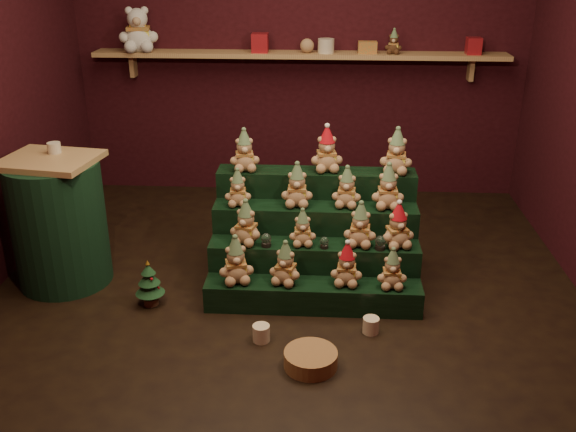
# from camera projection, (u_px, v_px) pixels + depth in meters

# --- Properties ---
(ground) EXTENTS (4.00, 4.00, 0.00)m
(ground) POSITION_uv_depth(u_px,v_px,m) (286.00, 293.00, 4.37)
(ground) COLOR black
(ground) RESTS_ON ground
(back_wall) EXTENTS (4.00, 0.10, 2.80)m
(back_wall) POSITION_uv_depth(u_px,v_px,m) (300.00, 40.00, 5.70)
(back_wall) COLOR black
(back_wall) RESTS_ON ground
(front_wall) EXTENTS (4.00, 0.10, 2.80)m
(front_wall) POSITION_uv_depth(u_px,v_px,m) (244.00, 232.00, 1.94)
(front_wall) COLOR black
(front_wall) RESTS_ON ground
(back_shelf) EXTENTS (3.60, 0.26, 0.24)m
(back_shelf) POSITION_uv_depth(u_px,v_px,m) (299.00, 55.00, 5.58)
(back_shelf) COLOR tan
(back_shelf) RESTS_ON ground
(riser_tier_front) EXTENTS (1.40, 0.22, 0.18)m
(riser_tier_front) POSITION_uv_depth(u_px,v_px,m) (313.00, 296.00, 4.16)
(riser_tier_front) COLOR black
(riser_tier_front) RESTS_ON ground
(riser_tier_midfront) EXTENTS (1.40, 0.22, 0.36)m
(riser_tier_midfront) POSITION_uv_depth(u_px,v_px,m) (314.00, 268.00, 4.33)
(riser_tier_midfront) COLOR black
(riser_tier_midfront) RESTS_ON ground
(riser_tier_midback) EXTENTS (1.40, 0.22, 0.54)m
(riser_tier_midback) POSITION_uv_depth(u_px,v_px,m) (315.00, 242.00, 4.49)
(riser_tier_midback) COLOR black
(riser_tier_midback) RESTS_ON ground
(riser_tier_back) EXTENTS (1.40, 0.22, 0.72)m
(riser_tier_back) POSITION_uv_depth(u_px,v_px,m) (316.00, 217.00, 4.66)
(riser_tier_back) COLOR black
(riser_tier_back) RESTS_ON ground
(teddy_0) EXTENTS (0.27, 0.25, 0.31)m
(teddy_0) POSITION_uv_depth(u_px,v_px,m) (236.00, 260.00, 4.09)
(teddy_0) COLOR tan
(teddy_0) RESTS_ON riser_tier_front
(teddy_1) EXTENTS (0.25, 0.24, 0.29)m
(teddy_1) POSITION_uv_depth(u_px,v_px,m) (286.00, 263.00, 4.08)
(teddy_1) COLOR tan
(teddy_1) RESTS_ON riser_tier_front
(teddy_2) EXTENTS (0.22, 0.20, 0.28)m
(teddy_2) POSITION_uv_depth(u_px,v_px,m) (347.00, 264.00, 4.07)
(teddy_2) COLOR tan
(teddy_2) RESTS_ON riser_tier_front
(teddy_3) EXTENTS (0.19, 0.17, 0.26)m
(teddy_3) POSITION_uv_depth(u_px,v_px,m) (392.00, 268.00, 4.04)
(teddy_3) COLOR tan
(teddy_3) RESTS_ON riser_tier_front
(teddy_4) EXTENTS (0.26, 0.25, 0.30)m
(teddy_4) POSITION_uv_depth(u_px,v_px,m) (246.00, 222.00, 4.21)
(teddy_4) COLOR tan
(teddy_4) RESTS_ON riser_tier_midfront
(teddy_5) EXTENTS (0.19, 0.17, 0.25)m
(teddy_5) POSITION_uv_depth(u_px,v_px,m) (303.00, 227.00, 4.20)
(teddy_5) COLOR tan
(teddy_5) RESTS_ON riser_tier_midfront
(teddy_6) EXTENTS (0.23, 0.21, 0.30)m
(teddy_6) POSITION_uv_depth(u_px,v_px,m) (360.00, 224.00, 4.18)
(teddy_6) COLOR tan
(teddy_6) RESTS_ON riser_tier_midfront
(teddy_7) EXTENTS (0.26, 0.25, 0.30)m
(teddy_7) POSITION_uv_depth(u_px,v_px,m) (398.00, 226.00, 4.16)
(teddy_7) COLOR tan
(teddy_7) RESTS_ON riser_tier_midfront
(teddy_8) EXTENTS (0.20, 0.18, 0.25)m
(teddy_8) POSITION_uv_depth(u_px,v_px,m) (238.00, 188.00, 4.35)
(teddy_8) COLOR tan
(teddy_8) RESTS_ON riser_tier_midback
(teddy_9) EXTENTS (0.22, 0.20, 0.30)m
(teddy_9) POSITION_uv_depth(u_px,v_px,m) (297.00, 185.00, 4.34)
(teddy_9) COLOR tan
(teddy_9) RESTS_ON riser_tier_midback
(teddy_10) EXTENTS (0.22, 0.20, 0.28)m
(teddy_10) POSITION_uv_depth(u_px,v_px,m) (347.00, 187.00, 4.33)
(teddy_10) COLOR tan
(teddy_10) RESTS_ON riser_tier_midback
(teddy_11) EXTENTS (0.22, 0.20, 0.31)m
(teddy_11) POSITION_uv_depth(u_px,v_px,m) (388.00, 186.00, 4.30)
(teddy_11) COLOR tan
(teddy_11) RESTS_ON riser_tier_midback
(teddy_12) EXTENTS (0.24, 0.22, 0.29)m
(teddy_12) POSITION_uv_depth(u_px,v_px,m) (244.00, 150.00, 4.47)
(teddy_12) COLOR tan
(teddy_12) RESTS_ON riser_tier_back
(teddy_13) EXTENTS (0.25, 0.23, 0.31)m
(teddy_13) POSITION_uv_depth(u_px,v_px,m) (327.00, 149.00, 4.46)
(teddy_13) COLOR tan
(teddy_13) RESTS_ON riser_tier_back
(teddy_14) EXTENTS (0.25, 0.23, 0.31)m
(teddy_14) POSITION_uv_depth(u_px,v_px,m) (397.00, 151.00, 4.42)
(teddy_14) COLOR tan
(teddy_14) RESTS_ON riser_tier_back
(snow_globe_a) EXTENTS (0.07, 0.07, 0.09)m
(snow_globe_a) POSITION_uv_depth(u_px,v_px,m) (266.00, 240.00, 4.20)
(snow_globe_a) COLOR black
(snow_globe_a) RESTS_ON riser_tier_midfront
(snow_globe_b) EXTENTS (0.06, 0.06, 0.08)m
(snow_globe_b) POSITION_uv_depth(u_px,v_px,m) (324.00, 242.00, 4.18)
(snow_globe_b) COLOR black
(snow_globe_b) RESTS_ON riser_tier_midfront
(snow_globe_c) EXTENTS (0.07, 0.07, 0.10)m
(snow_globe_c) POSITION_uv_depth(u_px,v_px,m) (380.00, 243.00, 4.16)
(snow_globe_c) COLOR black
(snow_globe_c) RESTS_ON riser_tier_midfront
(side_table) EXTENTS (0.66, 0.63, 0.91)m
(side_table) POSITION_uv_depth(u_px,v_px,m) (59.00, 222.00, 4.37)
(side_table) COLOR tan
(side_table) RESTS_ON ground
(table_ornament) EXTENTS (0.09, 0.09, 0.07)m
(table_ornament) POSITION_uv_depth(u_px,v_px,m) (54.00, 148.00, 4.26)
(table_ornament) COLOR beige
(table_ornament) RESTS_ON side_table
(mini_christmas_tree) EXTENTS (0.19, 0.19, 0.32)m
(mini_christmas_tree) POSITION_uv_depth(u_px,v_px,m) (149.00, 283.00, 4.18)
(mini_christmas_tree) COLOR #4C2C1B
(mini_christmas_tree) RESTS_ON ground
(mug_left) EXTENTS (0.10, 0.10, 0.10)m
(mug_left) POSITION_uv_depth(u_px,v_px,m) (261.00, 333.00, 3.83)
(mug_left) COLOR beige
(mug_left) RESTS_ON ground
(mug_right) EXTENTS (0.10, 0.10, 0.10)m
(mug_right) POSITION_uv_depth(u_px,v_px,m) (371.00, 325.00, 3.91)
(mug_right) COLOR beige
(mug_right) RESTS_ON ground
(wicker_basket) EXTENTS (0.38, 0.38, 0.09)m
(wicker_basket) POSITION_uv_depth(u_px,v_px,m) (311.00, 359.00, 3.60)
(wicker_basket) COLOR #9C6E3F
(wicker_basket) RESTS_ON ground
(white_bear) EXTENTS (0.39, 0.36, 0.47)m
(white_bear) POSITION_uv_depth(u_px,v_px,m) (138.00, 23.00, 5.52)
(white_bear) COLOR silver
(white_bear) RESTS_ON back_shelf
(brown_bear) EXTENTS (0.16, 0.15, 0.20)m
(brown_bear) POSITION_uv_depth(u_px,v_px,m) (394.00, 42.00, 5.45)
(brown_bear) COLOR #4A2C18
(brown_bear) RESTS_ON back_shelf
(gift_tin_red_a) EXTENTS (0.14, 0.14, 0.16)m
(gift_tin_red_a) POSITION_uv_depth(u_px,v_px,m) (260.00, 43.00, 5.53)
(gift_tin_red_a) COLOR #A41921
(gift_tin_red_a) RESTS_ON back_shelf
(gift_tin_cream) EXTENTS (0.14, 0.14, 0.12)m
(gift_tin_cream) POSITION_uv_depth(u_px,v_px,m) (326.00, 46.00, 5.51)
(gift_tin_cream) COLOR beige
(gift_tin_cream) RESTS_ON back_shelf
(gift_tin_red_b) EXTENTS (0.12, 0.12, 0.14)m
(gift_tin_red_b) POSITION_uv_depth(u_px,v_px,m) (474.00, 46.00, 5.44)
(gift_tin_red_b) COLOR #A41921
(gift_tin_red_b) RESTS_ON back_shelf
(shelf_plush_ball) EXTENTS (0.12, 0.12, 0.12)m
(shelf_plush_ball) POSITION_uv_depth(u_px,v_px,m) (307.00, 46.00, 5.52)
(shelf_plush_ball) COLOR tan
(shelf_plush_ball) RESTS_ON back_shelf
(scarf_gift_box) EXTENTS (0.16, 0.10, 0.10)m
(scarf_gift_box) POSITION_uv_depth(u_px,v_px,m) (367.00, 47.00, 5.49)
(scarf_gift_box) COLOR #DA561E
(scarf_gift_box) RESTS_ON back_shelf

